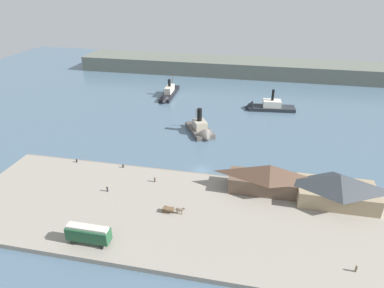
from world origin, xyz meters
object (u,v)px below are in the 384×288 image
object	(u,v)px
horse_cart	(173,209)
ferry_outer_harbor	(265,107)
ferry_shed_east_terminal	(269,178)
ferry_near_quay	(202,131)
pedestrian_near_east_shed	(356,269)
pedestrian_near_cart	(107,189)
street_tram	(88,233)
mooring_post_west	(77,161)
ferry_approaching_east	(168,94)
mooring_post_east	(383,194)
pedestrian_by_tram	(155,179)
mooring_post_center_west	(123,166)
ferry_shed_central_terminal	(338,188)

from	to	relation	value
horse_cart	ferry_outer_harbor	size ratio (longest dim) A/B	0.26
ferry_shed_east_terminal	ferry_near_quay	world-z (taller)	ferry_near_quay
pedestrian_near_east_shed	pedestrian_near_cart	size ratio (longest dim) A/B	0.99
street_tram	mooring_post_west	world-z (taller)	street_tram
horse_cart	ferry_outer_harbor	distance (m)	79.50
pedestrian_near_cart	ferry_outer_harbor	size ratio (longest dim) A/B	0.08
street_tram	ferry_shed_east_terminal	bearing A→B (deg)	36.80
mooring_post_west	ferry_approaching_east	bearing A→B (deg)	81.54
pedestrian_near_east_shed	mooring_post_east	bearing A→B (deg)	66.33
street_tram	pedestrian_by_tram	distance (m)	25.94
mooring_post_center_west	ferry_near_quay	size ratio (longest dim) A/B	0.05
ferry_shed_central_terminal	mooring_post_east	size ratio (longest dim) A/B	21.15
ferry_shed_east_terminal	ferry_near_quay	xyz separation A→B (m)	(-23.47, 32.74, -3.62)
pedestrian_by_tram	street_tram	bearing A→B (deg)	-104.32
pedestrian_by_tram	ferry_shed_central_terminal	bearing A→B (deg)	0.93
pedestrian_by_tram	ferry_approaching_east	world-z (taller)	ferry_approaching_east
ferry_shed_east_terminal	ferry_approaching_east	world-z (taller)	ferry_shed_east_terminal
ferry_shed_central_terminal	ferry_approaching_east	world-z (taller)	ferry_shed_central_terminal
mooring_post_center_west	ferry_outer_harbor	world-z (taller)	ferry_outer_harbor
horse_cart	pedestrian_near_east_shed	world-z (taller)	horse_cart
ferry_shed_east_terminal	mooring_post_west	world-z (taller)	ferry_shed_east_terminal
horse_cart	pedestrian_by_tram	bearing A→B (deg)	124.51
mooring_post_east	mooring_post_west	xyz separation A→B (m)	(-84.86, -0.21, 0.00)
mooring_post_east	ferry_near_quay	size ratio (longest dim) A/B	0.05
pedestrian_by_tram	pedestrian_near_east_shed	distance (m)	51.48
ferry_approaching_east	ferry_outer_harbor	bearing A→B (deg)	-9.18
horse_cart	ferry_shed_central_terminal	bearing A→B (deg)	18.24
ferry_approaching_east	pedestrian_by_tram	bearing A→B (deg)	-77.33
ferry_shed_central_terminal	pedestrian_near_cart	xyz separation A→B (m)	(-57.03, -7.58, -3.20)
ferry_shed_east_terminal	street_tram	xyz separation A→B (m)	(-36.37, -27.20, -1.39)
pedestrian_by_tram	mooring_post_west	xyz separation A→B (m)	(-26.18, 5.47, -0.29)
pedestrian_near_east_shed	mooring_post_center_west	size ratio (longest dim) A/B	1.84
street_tram	ferry_approaching_east	distance (m)	97.87
mooring_post_west	ferry_near_quay	size ratio (longest dim) A/B	0.05
ferry_outer_harbor	ferry_near_quay	bearing A→B (deg)	-125.78
mooring_post_east	ferry_outer_harbor	bearing A→B (deg)	117.11
ferry_shed_central_terminal	ferry_outer_harbor	size ratio (longest dim) A/B	0.88
mooring_post_east	horse_cart	bearing A→B (deg)	-160.89
ferry_shed_east_terminal	horse_cart	world-z (taller)	ferry_shed_east_terminal
horse_cart	ferry_outer_harbor	xyz separation A→B (m)	(20.13, 76.91, -0.78)
ferry_approaching_east	ferry_shed_central_terminal	bearing A→B (deg)	-48.81
mooring_post_center_west	mooring_post_west	distance (m)	14.81
pedestrian_near_east_shed	pedestrian_by_tram	bearing A→B (deg)	154.87
pedestrian_near_cart	ferry_outer_harbor	distance (m)	81.79
street_tram	ferry_outer_harbor	world-z (taller)	ferry_outer_harbor
ferry_shed_central_terminal	ferry_near_quay	size ratio (longest dim) A/B	1.12
pedestrian_near_cart	ferry_approaching_east	xyz separation A→B (m)	(-5.55, 79.09, -0.54)
pedestrian_near_cart	mooring_post_east	size ratio (longest dim) A/B	1.86
pedestrian_near_cart	mooring_post_west	size ratio (longest dim) A/B	1.86
ferry_shed_central_terminal	street_tram	bearing A→B (deg)	-153.90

